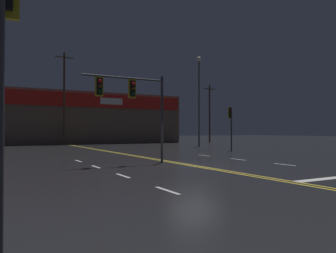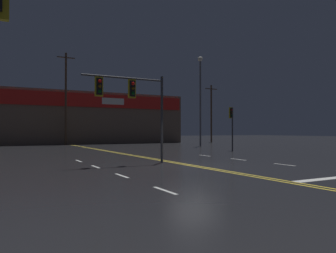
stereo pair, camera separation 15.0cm
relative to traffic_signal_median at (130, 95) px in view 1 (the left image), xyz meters
The scene contains 7 objects.
ground_plane 4.94m from the traffic_signal_median, 42.10° to the right, with size 200.00×200.00×0.00m, color black.
road_markings 5.92m from the traffic_signal_median, 45.46° to the right, with size 13.17×60.00×0.01m.
traffic_signal_median is the anchor object (origin of this frame).
traffic_signal_corner_northeast 14.49m from the traffic_signal_median, 29.44° to the left, with size 0.42×0.36×3.90m.
streetlight_far_right 21.91m from the traffic_signal_median, 46.31° to the left, with size 0.56×0.56×10.48m.
building_backdrop 33.03m from the traffic_signal_median, 85.66° to the left, with size 34.13×10.23×7.19m.
utility_pole_row 26.93m from the traffic_signal_median, 86.25° to the left, with size 45.12×0.26×11.78m.
Camera 1 is at (-8.98, -13.76, 1.72)m, focal length 35.00 mm.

